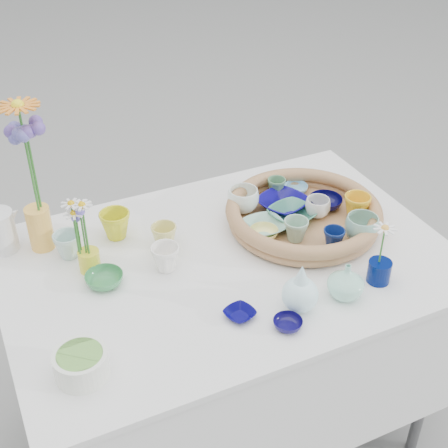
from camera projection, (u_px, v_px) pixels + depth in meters
name	position (u px, v px, depth m)	size (l,w,h in m)	color
ground	(226.00, 429.00, 2.21)	(80.00, 80.00, 0.00)	gray
display_table	(226.00, 429.00, 2.21)	(1.26, 0.86, 0.77)	white
wicker_tray	(303.00, 215.00, 1.89)	(0.47, 0.47, 0.08)	brown
tray_ceramic_0	(283.00, 204.00, 1.94)	(0.15, 0.15, 0.04)	#0C0668
tray_ceramic_1	(325.00, 202.00, 1.95)	(0.10, 0.10, 0.03)	black
tray_ceramic_2	(357.00, 207.00, 1.89)	(0.08, 0.08, 0.08)	gold
tray_ceramic_3	(292.00, 215.00, 1.90)	(0.14, 0.14, 0.03)	#3B8064
tray_ceramic_4	(296.00, 230.00, 1.80)	(0.07, 0.07, 0.07)	#8BB49A
tray_ceramic_5	(264.00, 227.00, 1.85)	(0.12, 0.12, 0.03)	#89C0AB
tray_ceramic_6	(243.00, 200.00, 1.92)	(0.10, 0.10, 0.08)	white
tray_ceramic_7	(318.00, 208.00, 1.90)	(0.08, 0.08, 0.06)	white
tray_ceramic_8	(296.00, 189.00, 2.03)	(0.08, 0.08, 0.02)	#76AFD0
tray_ceramic_9	(334.00, 238.00, 1.77)	(0.06, 0.06, 0.06)	navy
tray_ceramic_10	(264.00, 233.00, 1.82)	(0.08, 0.08, 0.03)	#FFED7C
tray_ceramic_11	(362.00, 228.00, 1.80)	(0.10, 0.10, 0.08)	#83B8A4
tray_ceramic_12	(276.00, 187.00, 2.01)	(0.06, 0.06, 0.06)	#52865E
loose_ceramic_0	(115.00, 225.00, 1.84)	(0.09, 0.09, 0.09)	gold
loose_ceramic_1	(164.00, 236.00, 1.80)	(0.07, 0.07, 0.07)	#DCD171
loose_ceramic_2	(104.00, 280.00, 1.67)	(0.10, 0.10, 0.03)	#37874B
loose_ceramic_3	(166.00, 258.00, 1.71)	(0.08, 0.08, 0.08)	white
loose_ceramic_4	(240.00, 314.00, 1.57)	(0.08, 0.08, 0.02)	#060351
loose_ceramic_5	(68.00, 245.00, 1.76)	(0.08, 0.08, 0.08)	silver
loose_ceramic_6	(288.00, 324.00, 1.54)	(0.07, 0.07, 0.02)	#0F0A4A
fluted_bowl	(81.00, 364.00, 1.40)	(0.13, 0.13, 0.07)	white
bud_vase_paleblue	(301.00, 287.00, 1.56)	(0.09, 0.09, 0.14)	#CDFAFF
bud_vase_seafoam	(346.00, 281.00, 1.61)	(0.10, 0.10, 0.10)	#9CE1C7
bud_vase_cobalt	(379.00, 271.00, 1.67)	(0.06, 0.06, 0.06)	#000E4D
single_daisy	(382.00, 245.00, 1.63)	(0.07, 0.07, 0.13)	white
tall_vase_yellow	(40.00, 228.00, 1.78)	(0.07, 0.07, 0.13)	#FFB94A
gerbera	(29.00, 161.00, 1.65)	(0.13, 0.13, 0.33)	orange
hydrangea	(34.00, 171.00, 1.69)	(0.09, 0.09, 0.32)	#6046A1
white_pitcher	(0.00, 231.00, 1.78)	(0.13, 0.09, 0.12)	silver
daisy_cup	(89.00, 261.00, 1.71)	(0.06, 0.06, 0.06)	yellow
daisy_posy	(80.00, 225.00, 1.65)	(0.08, 0.08, 0.17)	white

